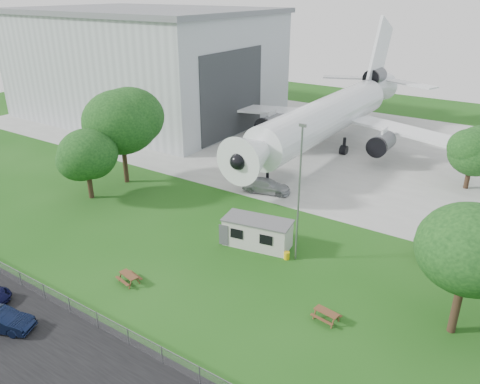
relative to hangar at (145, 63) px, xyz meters
The scene contains 18 objects.
ground 53.16m from the hangar, 43.47° to the right, with size 160.00×160.00×0.00m, color #2D6320.
asphalt_strip 62.70m from the hangar, 52.23° to the right, with size 120.00×8.00×0.02m, color black.
concrete_apron 39.17m from the hangar, ahead, with size 120.00×46.00×0.03m, color #B7B7B2.
hangar is the anchor object (origin of this frame).
airliner 36.21m from the hangar, ahead, with size 46.36×47.73×17.69m.
site_cabin 52.19m from the hangar, 35.13° to the right, with size 6.94×3.78×2.62m.
picnic_west 55.43m from the hangar, 47.74° to the right, with size 1.80×1.50×0.76m, color brown, non-canonical shape.
picnic_east 63.74m from the hangar, 34.73° to the right, with size 1.80×1.50×0.76m, color brown, non-canonical shape.
fence 60.00m from the hangar, 50.15° to the right, with size 58.00×0.04×1.30m, color gray.
lamp_mast 55.06m from the hangar, 32.84° to the right, with size 0.16×0.16×12.00m, color slate.
tree_west_big 32.99m from the hangar, 50.74° to the right, with size 8.71×8.71×11.89m.
tree_west_small 37.74m from the hangar, 55.93° to the right, with size 6.71×6.71×8.12m.
tree_east_front 67.68m from the hangar, 28.40° to the right, with size 7.23×7.23×9.81m.
tree_far_apron 55.97m from the hangar, ahead, with size 6.18×6.18×7.72m.
car_centre_sedan 60.25m from the hangar, 55.74° to the right, with size 1.57×4.50×1.48m, color black.
car_ne_hatch 64.31m from the hangar, 21.76° to the right, with size 1.80×4.47×1.52m, color black.
car_ne_sedan 60.83m from the hangar, 21.68° to the right, with size 1.59×4.55×1.50m, color black.
car_apron_van 42.09m from the hangar, 27.18° to the right, with size 2.25×5.55×1.61m, color #A5A8AC.
Camera 1 is at (23.70, -25.63, 21.78)m, focal length 35.00 mm.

